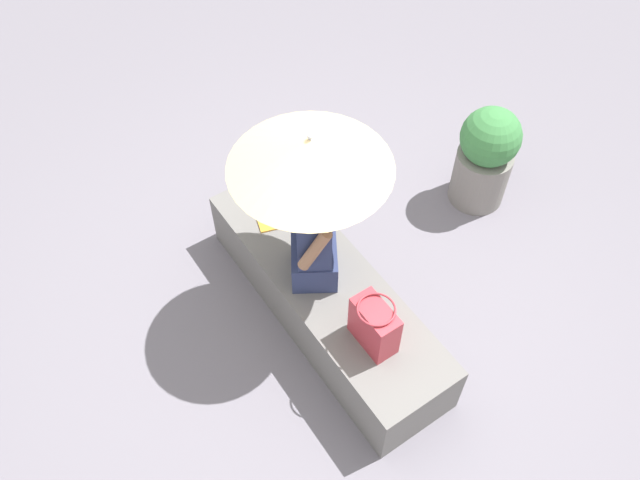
{
  "coord_description": "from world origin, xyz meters",
  "views": [
    {
      "loc": [
        1.92,
        -1.35,
        3.8
      ],
      "look_at": [
        -0.04,
        -0.02,
        0.79
      ],
      "focal_mm": 36.48,
      "sensor_mm": 36.0,
      "label": 1
    }
  ],
  "objects_px": {
    "handbag_black": "(374,325)",
    "parasol": "(310,154)",
    "planter_near": "(485,156)",
    "magazine": "(270,214)",
    "person_seated": "(314,233)"
  },
  "relations": [
    {
      "from": "magazine",
      "to": "parasol",
      "type": "bearing_deg",
      "value": 18.27
    },
    {
      "from": "person_seated",
      "to": "handbag_black",
      "type": "distance_m",
      "value": 0.64
    },
    {
      "from": "handbag_black",
      "to": "planter_near",
      "type": "relative_size",
      "value": 0.41
    },
    {
      "from": "parasol",
      "to": "magazine",
      "type": "xyz_separation_m",
      "value": [
        -0.49,
        -0.01,
        -0.96
      ]
    },
    {
      "from": "parasol",
      "to": "handbag_black",
      "type": "xyz_separation_m",
      "value": [
        0.67,
        -0.02,
        -0.8
      ]
    },
    {
      "from": "handbag_black",
      "to": "parasol",
      "type": "bearing_deg",
      "value": 178.28
    },
    {
      "from": "parasol",
      "to": "planter_near",
      "type": "xyz_separation_m",
      "value": [
        -0.09,
        1.59,
        -0.97
      ]
    },
    {
      "from": "magazine",
      "to": "planter_near",
      "type": "bearing_deg",
      "value": 92.89
    },
    {
      "from": "parasol",
      "to": "magazine",
      "type": "bearing_deg",
      "value": -178.73
    },
    {
      "from": "handbag_black",
      "to": "planter_near",
      "type": "height_order",
      "value": "planter_near"
    },
    {
      "from": "parasol",
      "to": "handbag_black",
      "type": "bearing_deg",
      "value": -1.72
    },
    {
      "from": "handbag_black",
      "to": "magazine",
      "type": "bearing_deg",
      "value": 179.55
    },
    {
      "from": "parasol",
      "to": "handbag_black",
      "type": "relative_size",
      "value": 3.2
    },
    {
      "from": "planter_near",
      "to": "person_seated",
      "type": "bearing_deg",
      "value": -84.57
    },
    {
      "from": "person_seated",
      "to": "planter_near",
      "type": "distance_m",
      "value": 1.67
    }
  ]
}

